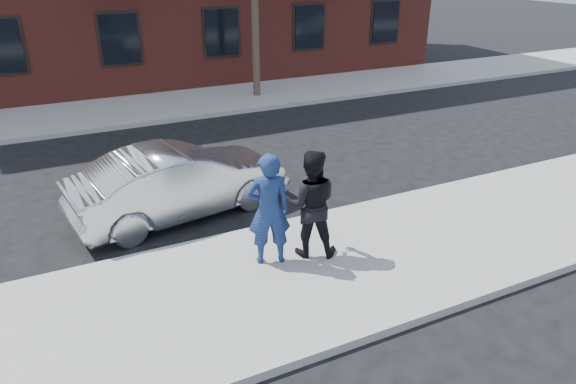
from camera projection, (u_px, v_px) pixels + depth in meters
ground at (260, 283)px, 8.52m from camera, size 100.00×100.00×0.00m
near_sidewalk at (266, 288)px, 8.29m from camera, size 50.00×3.50×0.15m
near_curb at (228, 237)px, 9.76m from camera, size 50.00×0.10×0.15m
far_sidewalk at (134, 110)px, 17.68m from camera, size 50.00×3.50×0.15m
far_curb at (144, 124)px, 16.21m from camera, size 50.00×0.10×0.15m
silver_sedan at (180, 182)px, 10.49m from camera, size 4.64×2.28×1.46m
man_hoodie at (269, 210)px, 8.46m from camera, size 0.82×0.65×1.98m
man_peacoat at (311, 204)px, 8.71m from camera, size 1.16×1.07×1.93m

